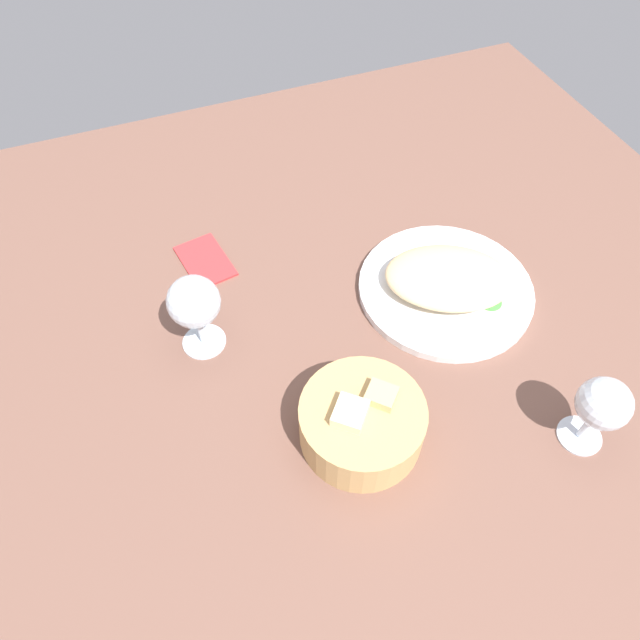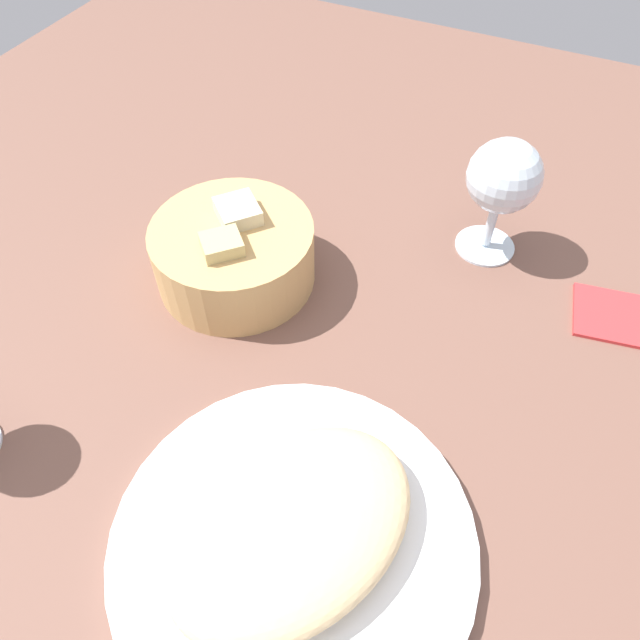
{
  "view_description": "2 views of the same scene",
  "coord_description": "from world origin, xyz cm",
  "px_view_note": "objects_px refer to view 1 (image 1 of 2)",
  "views": [
    {
      "loc": [
        23.41,
        43.85,
        71.25
      ],
      "look_at": [
        4.92,
        -3.67,
        4.96
      ],
      "focal_mm": 32.82,
      "sensor_mm": 36.0,
      "label": 1
    },
    {
      "loc": [
        -31.05,
        -14.05,
        46.66
      ],
      "look_at": [
        1.29,
        1.15,
        3.49
      ],
      "focal_mm": 34.22,
      "sensor_mm": 36.0,
      "label": 2
    }
  ],
  "objects_px": {
    "wine_glass_near": "(194,304)",
    "plate": "(445,289)",
    "folded_napkin": "(205,260)",
    "wine_glass_far": "(602,406)",
    "bread_basket": "(362,422)"
  },
  "relations": [
    {
      "from": "wine_glass_near",
      "to": "bread_basket",
      "type": "bearing_deg",
      "value": 124.95
    },
    {
      "from": "wine_glass_near",
      "to": "wine_glass_far",
      "type": "xyz_separation_m",
      "value": [
        -0.43,
        0.33,
        -0.01
      ]
    },
    {
      "from": "wine_glass_near",
      "to": "wine_glass_far",
      "type": "height_order",
      "value": "wine_glass_near"
    },
    {
      "from": "plate",
      "to": "bread_basket",
      "type": "bearing_deg",
      "value": 38.56
    },
    {
      "from": "plate",
      "to": "wine_glass_far",
      "type": "xyz_separation_m",
      "value": [
        -0.04,
        0.29,
        0.07
      ]
    },
    {
      "from": "plate",
      "to": "bread_basket",
      "type": "height_order",
      "value": "bread_basket"
    },
    {
      "from": "folded_napkin",
      "to": "wine_glass_far",
      "type": "bearing_deg",
      "value": 28.69
    },
    {
      "from": "bread_basket",
      "to": "wine_glass_near",
      "type": "bearing_deg",
      "value": -55.05
    },
    {
      "from": "folded_napkin",
      "to": "plate",
      "type": "bearing_deg",
      "value": 49.82
    },
    {
      "from": "plate",
      "to": "wine_glass_far",
      "type": "relative_size",
      "value": 2.27
    },
    {
      "from": "wine_glass_near",
      "to": "folded_napkin",
      "type": "height_order",
      "value": "wine_glass_near"
    },
    {
      "from": "wine_glass_near",
      "to": "plate",
      "type": "bearing_deg",
      "value": 173.59
    },
    {
      "from": "bread_basket",
      "to": "folded_napkin",
      "type": "xyz_separation_m",
      "value": [
        0.11,
        -0.38,
        -0.03
      ]
    },
    {
      "from": "wine_glass_near",
      "to": "folded_napkin",
      "type": "relative_size",
      "value": 1.21
    },
    {
      "from": "wine_glass_near",
      "to": "wine_glass_far",
      "type": "bearing_deg",
      "value": 142.18
    }
  ]
}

